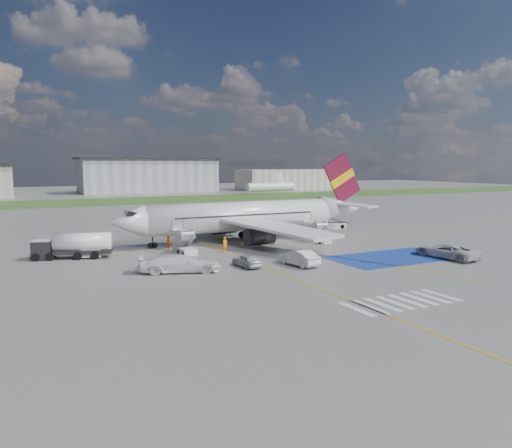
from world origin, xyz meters
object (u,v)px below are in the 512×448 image
object	(u,v)px
belt_loader	(329,226)
car_silver_a	(247,260)
car_silver_b	(299,258)
van_white_a	(446,249)
gpu_cart	(92,251)
van_white_b	(180,261)
fuel_tanker	(73,248)
airliner	(251,216)

from	to	relation	value
belt_loader	car_silver_a	bearing A→B (deg)	-120.51
car_silver_b	van_white_a	bearing A→B (deg)	157.97
car_silver_a	car_silver_b	size ratio (longest dim) A/B	0.80
gpu_cart	belt_loader	world-z (taller)	gpu_cart
van_white_a	van_white_b	size ratio (longest dim) A/B	0.97
fuel_tanker	van_white_b	bearing A→B (deg)	-39.43
belt_loader	van_white_b	bearing A→B (deg)	-127.96
fuel_tanker	van_white_b	xyz separation A→B (m)	(8.15, -12.09, -0.04)
van_white_a	van_white_b	world-z (taller)	van_white_b
gpu_cart	fuel_tanker	bearing A→B (deg)	176.43
gpu_cart	belt_loader	xyz separation A→B (m)	(38.31, 9.18, -0.35)
gpu_cart	van_white_b	size ratio (longest dim) A/B	0.41
belt_loader	car_silver_b	bearing A→B (deg)	-111.84
car_silver_b	van_white_b	xyz separation A→B (m)	(-11.88, 2.45, 0.33)
van_white_b	car_silver_b	bearing A→B (deg)	-82.03
van_white_a	van_white_b	xyz separation A→B (m)	(-28.56, 6.41, 0.08)
fuel_tanker	belt_loader	xyz separation A→B (m)	(40.13, 8.50, -0.75)
fuel_tanker	belt_loader	size ratio (longest dim) A/B	1.41
gpu_cart	van_white_b	world-z (taller)	van_white_b
car_silver_a	belt_loader	bearing A→B (deg)	-143.01
car_silver_a	car_silver_b	world-z (taller)	car_silver_b
belt_loader	car_silver_b	distance (m)	30.57
gpu_cart	car_silver_a	world-z (taller)	gpu_cart
fuel_tanker	van_white_a	distance (m)	41.11
belt_loader	van_white_b	world-z (taller)	van_white_b
car_silver_a	van_white_a	bearing A→B (deg)	162.08
gpu_cart	car_silver_a	xyz separation A→B (m)	(13.13, -12.11, -0.11)
airliner	car_silver_b	bearing A→B (deg)	-100.03
fuel_tanker	van_white_b	distance (m)	14.58
airliner	belt_loader	distance (m)	18.39
airliner	van_white_b	size ratio (longest dim) A/B	6.28
fuel_tanker	car_silver_a	xyz separation A→B (m)	(14.96, -12.79, -0.51)
airliner	van_white_a	size ratio (longest dim) A/B	6.49
airliner	belt_loader	size ratio (longest dim) A/B	6.12
car_silver_b	van_white_a	size ratio (longest dim) A/B	0.88
airliner	gpu_cart	xyz separation A→B (m)	(-21.20, -3.09, -2.61)
fuel_tanker	car_silver_b	xyz separation A→B (m)	(20.03, -14.53, -0.36)
belt_loader	car_silver_a	xyz separation A→B (m)	(-25.17, -21.29, 0.24)
gpu_cart	car_silver_b	distance (m)	22.88
gpu_cart	van_white_a	xyz separation A→B (m)	(34.89, -17.81, 0.28)
fuel_tanker	car_silver_b	bearing A→B (deg)	-19.39
car_silver_a	airliner	bearing A→B (deg)	-121.19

